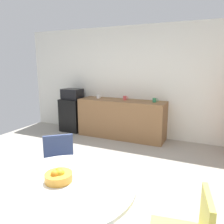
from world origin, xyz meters
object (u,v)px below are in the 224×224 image
round_table (65,197)px  fruit_bowl (59,176)px  mini_fridge (73,115)px  mug_red (125,98)px  microwave (72,94)px  chair_navy (59,160)px  mug_white (98,96)px  mug_green (155,100)px

round_table → fruit_bowl: size_ratio=5.09×
mini_fridge → mug_red: mug_red is taller
microwave → chair_navy: 3.12m
round_table → fruit_bowl: fruit_bowl is taller
fruit_bowl → mug_white: (-1.43, 3.41, 0.15)m
mini_fridge → mug_red: (1.44, 0.05, 0.53)m
round_table → mug_green: (-0.10, 3.43, 0.32)m
microwave → round_table: bearing=-56.6°
microwave → chair_navy: bearing=-58.9°
mug_white → mug_red: (0.69, 0.03, 0.00)m
microwave → fruit_bowl: 4.04m
mini_fridge → microwave: (0.00, 0.00, 0.55)m
mini_fridge → fruit_bowl: bearing=-57.3°
mug_green → mug_red: 0.71m
microwave → mug_white: bearing=1.2°
mini_fridge → mug_white: 0.92m
microwave → mug_red: bearing=1.9°
mini_fridge → round_table: mini_fridge is taller
mug_white → mini_fridge: bearing=-178.8°
mini_fridge → chair_navy: mini_fridge is taller
mug_green → mug_red: (-0.71, 0.02, 0.00)m
fruit_bowl → mug_red: (-0.74, 3.44, 0.15)m
microwave → round_table: 4.10m
mug_green → mug_red: bearing=178.1°
mug_red → fruit_bowl: bearing=-77.8°
round_table → chair_navy: bearing=130.7°
microwave → mug_white: microwave is taller
round_table → mug_green: bearing=91.7°
microwave → round_table: (2.25, -3.41, -0.34)m
round_table → mug_white: 3.75m
microwave → round_table: microwave is taller
mini_fridge → microwave: size_ratio=1.75×
mini_fridge → round_table: (2.25, -3.41, 0.21)m
mug_white → microwave: bearing=-178.8°
mug_red → round_table: bearing=-76.8°
microwave → mug_red: size_ratio=3.72×
mini_fridge → chair_navy: 3.09m
fruit_bowl → mug_red: 3.53m
round_table → chair_navy: chair_navy is taller
microwave → mug_red: (1.44, 0.05, -0.02)m
microwave → mug_green: size_ratio=3.72×
microwave → mug_green: 2.15m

